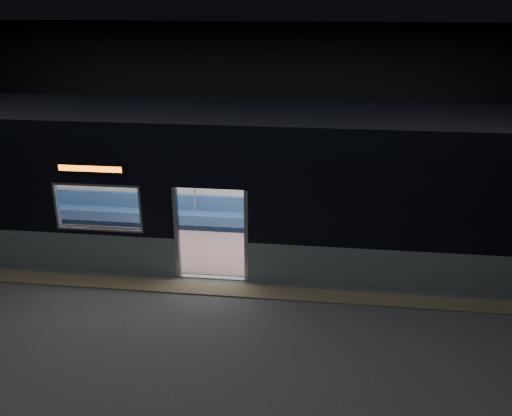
# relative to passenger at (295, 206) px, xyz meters

# --- Properties ---
(station_floor) EXTENTS (24.00, 14.00, 0.01)m
(station_floor) POSITION_rel_passenger_xyz_m (-1.60, -3.55, -0.79)
(station_floor) COLOR #47494C
(station_floor) RESTS_ON ground
(station_envelope) EXTENTS (24.00, 14.00, 5.00)m
(station_envelope) POSITION_rel_passenger_xyz_m (-1.60, -3.55, 2.88)
(station_envelope) COLOR black
(station_envelope) RESTS_ON station_floor
(tactile_strip) EXTENTS (22.80, 0.50, 0.03)m
(tactile_strip) POSITION_rel_passenger_xyz_m (-1.60, -3.00, -0.77)
(tactile_strip) COLOR #8C7F59
(tactile_strip) RESTS_ON station_floor
(metro_car) EXTENTS (18.00, 3.04, 3.35)m
(metro_car) POSITION_rel_passenger_xyz_m (-1.60, -1.00, 1.06)
(metro_car) COLOR gray
(metro_car) RESTS_ON station_floor
(passenger) EXTENTS (0.40, 0.67, 1.34)m
(passenger) POSITION_rel_passenger_xyz_m (0.00, 0.00, 0.00)
(passenger) COLOR black
(passenger) RESTS_ON metro_car
(handbag) EXTENTS (0.27, 0.23, 0.13)m
(handbag) POSITION_rel_passenger_xyz_m (-0.02, -0.22, -0.11)
(handbag) COLOR black
(handbag) RESTS_ON passenger
(transit_map) EXTENTS (0.96, 0.03, 0.63)m
(transit_map) POSITION_rel_passenger_xyz_m (2.60, 0.31, 0.68)
(transit_map) COLOR white
(transit_map) RESTS_ON metro_car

